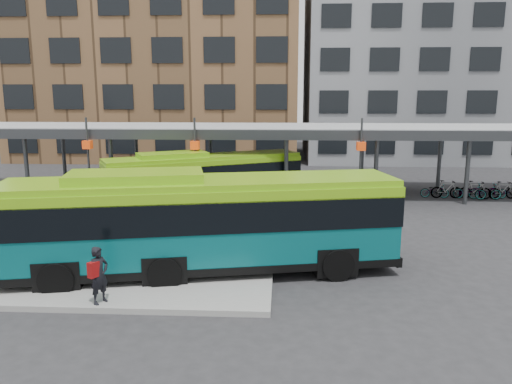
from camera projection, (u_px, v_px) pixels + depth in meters
name	position (u px, v px, depth m)	size (l,w,h in m)	color
ground	(233.00, 263.00, 18.23)	(120.00, 120.00, 0.00)	#28282B
boarding_island	(48.00, 289.00, 15.56)	(14.00, 3.00, 0.18)	gray
canopy	(252.00, 130.00, 30.08)	(40.00, 6.53, 4.80)	#999B9E
building_brick	(161.00, 41.00, 47.96)	(26.00, 14.00, 22.00)	brown
building_grey	(435.00, 51.00, 46.80)	(24.00, 14.00, 20.00)	slate
bus_front	(202.00, 221.00, 16.79)	(13.31, 5.37, 3.59)	#085559
bus_rear	(204.00, 177.00, 27.53)	(10.67, 7.17, 3.00)	#085559
pedestrian	(99.00, 275.00, 14.15)	(0.65, 0.73, 1.67)	black
bike_rack	(475.00, 191.00, 29.22)	(6.21, 1.41, 1.08)	slate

